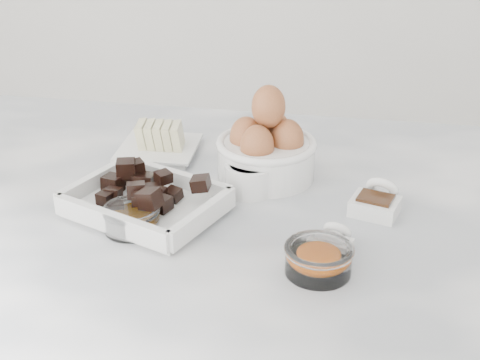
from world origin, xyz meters
name	(u,v)px	position (x,y,z in m)	size (l,w,h in m)	color
marble_slab	(222,227)	(0.00, 0.00, 0.92)	(1.20, 0.80, 0.04)	silver
chocolate_dish	(145,198)	(-0.10, -0.01, 0.96)	(0.24, 0.22, 0.05)	white
butter_plate	(157,143)	(-0.15, 0.18, 0.96)	(0.13, 0.13, 0.05)	white
sugar_ramekin	(250,177)	(0.03, 0.08, 0.96)	(0.07, 0.07, 0.04)	white
egg_bowl	(266,148)	(0.04, 0.13, 0.99)	(0.15, 0.15, 0.15)	white
honey_bowl	(132,218)	(-0.11, -0.06, 0.96)	(0.08, 0.08, 0.03)	white
zest_bowl	(319,258)	(0.14, -0.12, 0.96)	(0.08, 0.08, 0.04)	white
vanilla_spoon	(377,201)	(0.21, 0.05, 0.96)	(0.07, 0.09, 0.05)	white
salt_spoon	(332,243)	(0.15, -0.07, 0.95)	(0.06, 0.07, 0.04)	white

